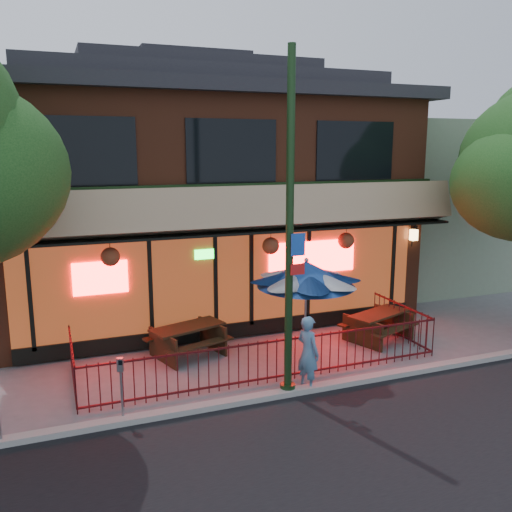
{
  "coord_description": "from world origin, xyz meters",
  "views": [
    {
      "loc": [
        -4.43,
        -10.1,
        5.08
      ],
      "look_at": [
        0.2,
        2.0,
        2.49
      ],
      "focal_mm": 38.0,
      "sensor_mm": 36.0,
      "label": 1
    }
  ],
  "objects_px": {
    "picnic_table_left": "(188,336)",
    "patio_umbrella": "(306,274)",
    "street_light": "(290,246)",
    "parking_meter_near": "(121,379)",
    "pedestrian": "(308,353)",
    "picnic_table_right": "(378,322)"
  },
  "relations": [
    {
      "from": "picnic_table_left",
      "to": "patio_umbrella",
      "type": "distance_m",
      "value": 3.37
    },
    {
      "from": "street_light",
      "to": "parking_meter_near",
      "type": "xyz_separation_m",
      "value": [
        -3.41,
        0.0,
        -2.29
      ]
    },
    {
      "from": "street_light",
      "to": "picnic_table_left",
      "type": "relative_size",
      "value": 3.27
    },
    {
      "from": "pedestrian",
      "to": "patio_umbrella",
      "type": "bearing_deg",
      "value": -41.17
    },
    {
      "from": "picnic_table_right",
      "to": "parking_meter_near",
      "type": "bearing_deg",
      "value": -163.44
    },
    {
      "from": "patio_umbrella",
      "to": "pedestrian",
      "type": "bearing_deg",
      "value": -113.26
    },
    {
      "from": "picnic_table_left",
      "to": "parking_meter_near",
      "type": "distance_m",
      "value": 3.44
    },
    {
      "from": "picnic_table_right",
      "to": "pedestrian",
      "type": "height_order",
      "value": "pedestrian"
    },
    {
      "from": "picnic_table_left",
      "to": "picnic_table_right",
      "type": "height_order",
      "value": "picnic_table_left"
    },
    {
      "from": "picnic_table_right",
      "to": "patio_umbrella",
      "type": "bearing_deg",
      "value": -162.36
    },
    {
      "from": "pedestrian",
      "to": "parking_meter_near",
      "type": "bearing_deg",
      "value": 72.83
    },
    {
      "from": "street_light",
      "to": "parking_meter_near",
      "type": "relative_size",
      "value": 5.5
    },
    {
      "from": "street_light",
      "to": "parking_meter_near",
      "type": "height_order",
      "value": "street_light"
    },
    {
      "from": "patio_umbrella",
      "to": "parking_meter_near",
      "type": "bearing_deg",
      "value": -164.08
    },
    {
      "from": "street_light",
      "to": "picnic_table_right",
      "type": "bearing_deg",
      "value": 30.11
    },
    {
      "from": "picnic_table_right",
      "to": "parking_meter_near",
      "type": "xyz_separation_m",
      "value": [
        -7.01,
        -2.08,
        0.36
      ]
    },
    {
      "from": "patio_umbrella",
      "to": "street_light",
      "type": "bearing_deg",
      "value": -128.56
    },
    {
      "from": "street_light",
      "to": "pedestrian",
      "type": "distance_m",
      "value": 2.39
    },
    {
      "from": "picnic_table_left",
      "to": "patio_umbrella",
      "type": "relative_size",
      "value": 0.82
    },
    {
      "from": "pedestrian",
      "to": "picnic_table_right",
      "type": "bearing_deg",
      "value": -74.74
    },
    {
      "from": "patio_umbrella",
      "to": "parking_meter_near",
      "type": "relative_size",
      "value": 2.05
    },
    {
      "from": "picnic_table_right",
      "to": "patio_umbrella",
      "type": "relative_size",
      "value": 0.82
    }
  ]
}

